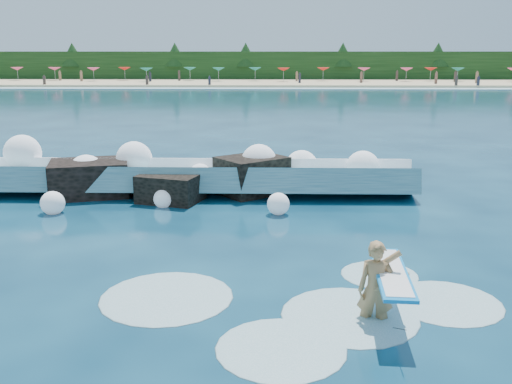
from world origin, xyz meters
TOP-DOWN VIEW (x-y plane):
  - ground at (0.00, 0.00)m, footprint 200.00×200.00m
  - beach at (0.00, 78.00)m, footprint 140.00×20.00m
  - wet_band at (0.00, 67.00)m, footprint 140.00×5.00m
  - treeline at (0.00, 88.00)m, footprint 140.00×4.00m
  - breaking_wave at (-1.79, 6.85)m, footprint 17.40×2.74m
  - rock_cluster at (-1.84, 6.33)m, footprint 8.63×3.58m
  - surfer_with_board at (3.91, -3.17)m, footprint 1.04×3.00m
  - wave_spray at (-1.94, 6.81)m, footprint 15.02×4.44m
  - surf_foam at (2.68, -2.78)m, footprint 9.42×5.37m
  - beach_umbrellas at (-0.11, 80.13)m, footprint 113.54×6.07m
  - beachgoers at (-0.54, 75.00)m, footprint 98.75×13.04m

SIDE VIEW (x-z plane):
  - ground at x=0.00m, z-range 0.00..0.00m
  - surf_foam at x=2.68m, z-range -0.07..0.07m
  - wet_band at x=0.00m, z-range 0.00..0.08m
  - beach at x=0.00m, z-range 0.00..0.40m
  - rock_cluster at x=-1.84m, z-range -0.28..1.25m
  - breaking_wave at x=-1.79m, z-range -0.23..1.27m
  - surfer_with_board at x=3.91m, z-range -0.24..1.62m
  - wave_spray at x=-1.94m, z-range -0.08..1.95m
  - beachgoers at x=-0.54m, z-range 0.11..2.03m
  - beach_umbrellas at x=-0.11m, z-range 2.00..2.50m
  - treeline at x=0.00m, z-range 0.00..5.00m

